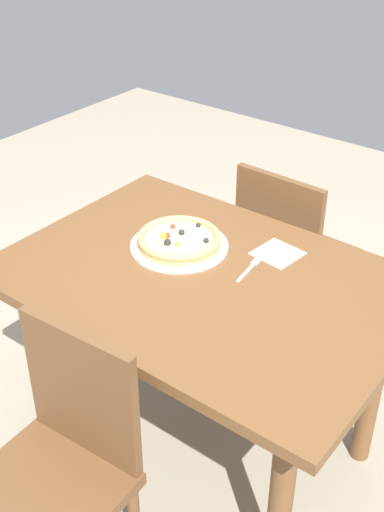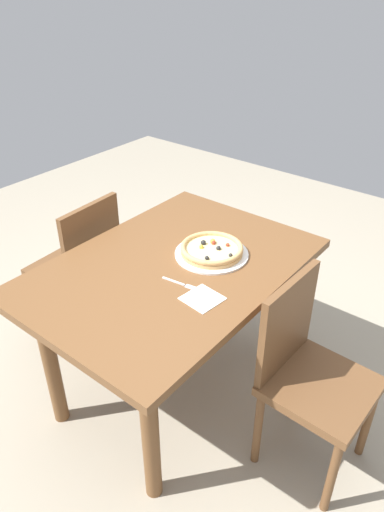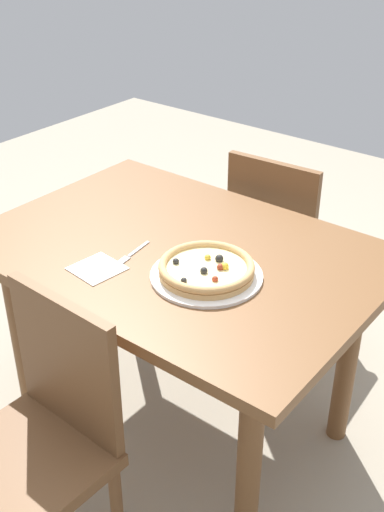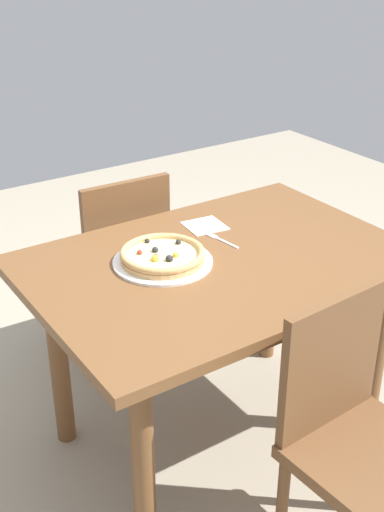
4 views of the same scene
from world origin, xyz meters
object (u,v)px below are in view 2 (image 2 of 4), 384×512
object	(u,v)px
dining_table	(172,285)
plate	(212,254)
chair_far	(308,371)
pizza	(212,249)
fork	(182,284)
chair_near	(81,265)
napkin	(202,298)

from	to	relation	value
dining_table	plate	size ratio (longest dim) A/B	3.84
chair_far	pizza	distance (m)	0.67
plate	fork	xyz separation A→B (m)	(0.26, 0.04, -0.00)
dining_table	chair_far	distance (m)	0.69
chair_near	chair_far	size ratio (longest dim) A/B	1.00
chair_near	napkin	xyz separation A→B (m)	(0.11, 0.92, 0.28)
pizza	plate	bearing A→B (deg)	16.11
chair_far	dining_table	bearing A→B (deg)	-83.00
dining_table	fork	world-z (taller)	fork
dining_table	fork	size ratio (longest dim) A/B	7.78
dining_table	pizza	xyz separation A→B (m)	(-0.18, 0.09, 0.14)
chair_far	fork	xyz separation A→B (m)	(0.15, -0.54, 0.28)
dining_table	fork	distance (m)	0.19
chair_near	pizza	distance (m)	0.83
pizza	napkin	xyz separation A→B (m)	(0.29, 0.17, -0.03)
chair_near	chair_far	world-z (taller)	same
pizza	fork	world-z (taller)	pizza
dining_table	plate	world-z (taller)	plate
chair_far	fork	distance (m)	0.62
dining_table	napkin	distance (m)	0.30
plate	pizza	distance (m)	0.03
dining_table	pizza	bearing A→B (deg)	153.84
chair_near	pizza	size ratio (longest dim) A/B	3.08
fork	napkin	bearing A→B (deg)	-18.61
dining_table	napkin	bearing A→B (deg)	66.49
plate	fork	bearing A→B (deg)	9.43
plate	dining_table	bearing A→B (deg)	-26.19
chair_near	plate	world-z (taller)	chair_near
fork	napkin	size ratio (longest dim) A/B	1.18
fork	chair_near	bearing A→B (deg)	166.10
plate	chair_far	bearing A→B (deg)	78.44
plate	fork	world-z (taller)	plate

